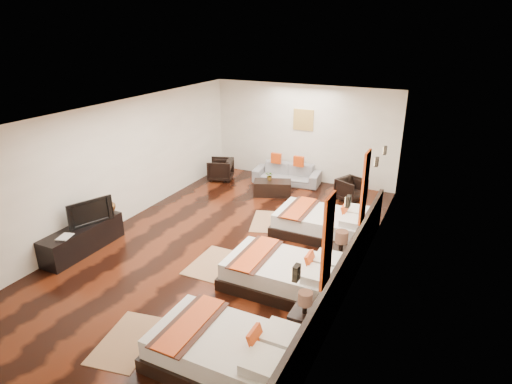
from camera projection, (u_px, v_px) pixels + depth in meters
The scene contains 30 objects.
floor at pixel (222, 248), 8.82m from camera, with size 5.50×9.50×0.01m, color black.
ceiling at pixel (218, 114), 7.79m from camera, with size 5.50×9.50×0.01m, color white.
back_wall at pixel (303, 133), 12.29m from camera, with size 5.50×0.01×2.80m, color silver.
left_wall at pixel (113, 166), 9.42m from camera, with size 0.01×9.50×2.80m, color silver.
right_wall at pixel (360, 210), 7.19m from camera, with size 0.01×9.50×2.80m, color silver.
headboard_panel at pixel (341, 281), 6.89m from camera, with size 0.08×6.60×0.90m, color black.
bed_near at pixel (226, 351), 5.67m from camera, with size 2.01×1.26×0.77m.
bed_mid at pixel (285, 274), 7.41m from camera, with size 2.05×1.29×0.78m.
bed_far at pixel (323, 223), 9.29m from camera, with size 2.06×1.29×0.79m.
nightstand_a at pixel (304, 322), 6.19m from camera, with size 0.40×0.40×0.79m.
nightstand_b at pixel (340, 259), 7.81m from camera, with size 0.44×0.44×0.87m.
jute_mat_near at pixel (128, 340), 6.22m from camera, with size 0.75×1.20×0.01m, color #9F7551.
jute_mat_mid at pixel (213, 263), 8.24m from camera, with size 0.75×1.20×0.01m, color #9F7551.
jute_mat_far at pixel (268, 221), 9.99m from camera, with size 0.75×1.20×0.01m, color #9F7551.
tv_console at pixel (83, 239), 8.62m from camera, with size 0.50×1.80×0.55m, color black.
tv at pixel (89, 211), 8.58m from camera, with size 0.92×0.12×0.53m, color black.
book at pixel (60, 237), 8.08m from camera, with size 0.23×0.31×0.03m, color black.
figurine at pixel (107, 205), 9.08m from camera, with size 0.35×0.35×0.36m, color brown.
sofa at pixel (287, 174), 12.36m from camera, with size 1.92×0.75×0.56m, color gray.
armchair_left at pixel (221, 169), 12.61m from camera, with size 0.68×0.70×0.64m, color black.
armchair_right at pixel (351, 189), 11.14m from camera, with size 0.64×0.65×0.59m, color black.
coffee_table at pixel (272, 188), 11.51m from camera, with size 1.00×0.50×0.40m, color black.
table_plant at pixel (270, 176), 11.47m from camera, with size 0.22×0.19×0.25m, color #2B581D.
orange_panel_a at pixel (328, 242), 5.50m from camera, with size 0.04×0.40×1.30m, color #D86014.
orange_panel_b at pixel (365, 187), 7.34m from camera, with size 0.04×0.40×1.30m, color #D86014.
sconce_near at pixel (296, 273), 4.53m from camera, with size 0.07×0.12×0.18m.
sconce_mid at pixel (348, 201), 6.38m from camera, with size 0.07×0.12×0.18m.
sconce_far at pixel (377, 162), 8.22m from camera, with size 0.07×0.12×0.18m.
sconce_lounge at pixel (385, 150), 8.97m from camera, with size 0.07×0.12×0.18m.
gold_artwork at pixel (303, 120), 12.12m from camera, with size 0.60×0.04×0.60m, color #AD873F.
Camera 1 is at (4.02, -6.70, 4.32)m, focal length 29.72 mm.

